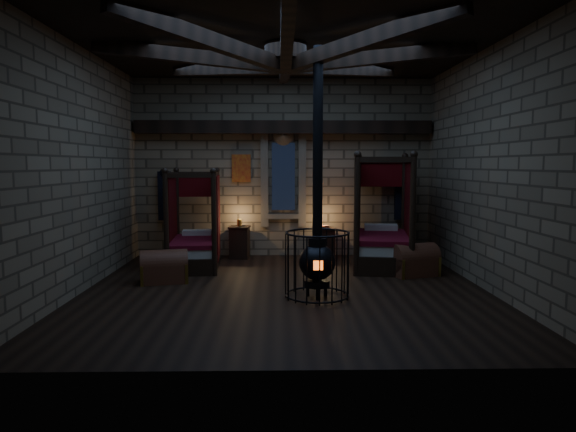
{
  "coord_description": "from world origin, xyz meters",
  "views": [
    {
      "loc": [
        -0.13,
        -8.77,
        2.19
      ],
      "look_at": [
        0.05,
        0.6,
        1.24
      ],
      "focal_mm": 32.0,
      "sensor_mm": 36.0,
      "label": 1
    }
  ],
  "objects_px": {
    "trunk_left": "(164,268)",
    "stove": "(317,259)",
    "bed_left": "(195,243)",
    "bed_right": "(382,239)",
    "trunk_right": "(414,261)"
  },
  "relations": [
    {
      "from": "bed_right",
      "to": "stove",
      "type": "distance_m",
      "value": 3.11
    },
    {
      "from": "bed_left",
      "to": "trunk_left",
      "type": "relative_size",
      "value": 2.15
    },
    {
      "from": "bed_right",
      "to": "bed_left",
      "type": "bearing_deg",
      "value": -170.29
    },
    {
      "from": "trunk_right",
      "to": "bed_left",
      "type": "bearing_deg",
      "value": 148.44
    },
    {
      "from": "trunk_right",
      "to": "stove",
      "type": "xyz_separation_m",
      "value": [
        -2.05,
        -1.64,
        0.36
      ]
    },
    {
      "from": "bed_right",
      "to": "stove",
      "type": "xyz_separation_m",
      "value": [
        -1.61,
        -2.66,
        0.07
      ]
    },
    {
      "from": "bed_left",
      "to": "bed_right",
      "type": "height_order",
      "value": "bed_right"
    },
    {
      "from": "bed_left",
      "to": "trunk_left",
      "type": "distance_m",
      "value": 1.56
    },
    {
      "from": "trunk_left",
      "to": "stove",
      "type": "distance_m",
      "value": 3.01
    },
    {
      "from": "bed_right",
      "to": "trunk_left",
      "type": "distance_m",
      "value": 4.64
    },
    {
      "from": "bed_left",
      "to": "bed_right",
      "type": "relative_size",
      "value": 0.85
    },
    {
      "from": "bed_right",
      "to": "stove",
      "type": "bearing_deg",
      "value": -111.63
    },
    {
      "from": "bed_left",
      "to": "bed_right",
      "type": "xyz_separation_m",
      "value": [
        4.04,
        0.02,
        0.08
      ]
    },
    {
      "from": "trunk_left",
      "to": "stove",
      "type": "xyz_separation_m",
      "value": [
        2.76,
        -1.14,
        0.37
      ]
    },
    {
      "from": "bed_left",
      "to": "trunk_left",
      "type": "height_order",
      "value": "bed_left"
    }
  ]
}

